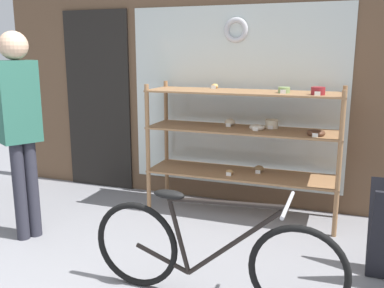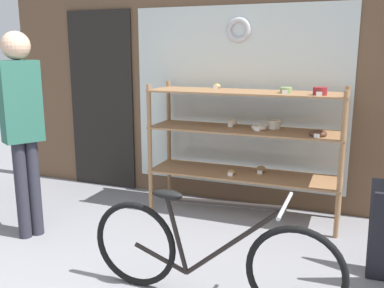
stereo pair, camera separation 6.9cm
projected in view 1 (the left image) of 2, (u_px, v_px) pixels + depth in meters
name	position (u px, v px, depth m)	size (l,w,h in m)	color
storefront_facade	(215.00, 48.00, 4.54)	(5.27, 0.13, 3.43)	brown
display_case	(246.00, 134.00, 4.21)	(1.89, 0.52, 1.33)	#8E6642
bicycle	(211.00, 254.00, 2.81)	(1.74, 0.46, 0.76)	black
pedestrian	(20.00, 118.00, 3.63)	(0.32, 0.37, 1.81)	#282833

